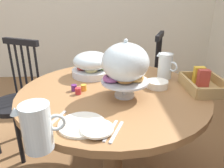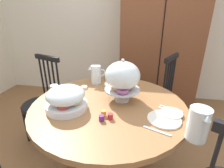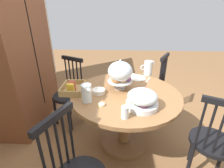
% 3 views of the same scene
% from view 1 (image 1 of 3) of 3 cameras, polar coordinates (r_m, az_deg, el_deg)
% --- Properties ---
extents(dining_table, '(1.19, 1.19, 0.74)m').
position_cam_1_polar(dining_table, '(1.49, 0.20, -9.11)').
color(dining_table, olive).
rests_on(dining_table, ground_plane).
extents(windsor_chair_near_window, '(0.43, 0.43, 0.97)m').
position_cam_1_polar(windsor_chair_near_window, '(2.30, 8.13, 0.29)').
color(windsor_chair_near_window, black).
rests_on(windsor_chair_near_window, ground_plane).
extents(windsor_chair_by_cabinet, '(0.44, 0.45, 0.97)m').
position_cam_1_polar(windsor_chair_by_cabinet, '(2.03, -23.59, -4.55)').
color(windsor_chair_by_cabinet, black).
rests_on(windsor_chair_by_cabinet, ground_plane).
extents(pastry_stand_with_dome, '(0.28, 0.28, 0.34)m').
position_cam_1_polar(pastry_stand_with_dome, '(1.24, 3.48, 5.05)').
color(pastry_stand_with_dome, silver).
rests_on(pastry_stand_with_dome, dining_table).
extents(fruit_platter_covered, '(0.30, 0.30, 0.18)m').
position_cam_1_polar(fruit_platter_covered, '(1.63, -5.32, 5.13)').
color(fruit_platter_covered, silver).
rests_on(fruit_platter_covered, dining_table).
extents(orange_juice_pitcher, '(0.11, 0.20, 0.19)m').
position_cam_1_polar(orange_juice_pitcher, '(0.89, -19.00, -11.16)').
color(orange_juice_pitcher, silver).
rests_on(orange_juice_pitcher, dining_table).
extents(milk_pitcher, '(0.16, 0.13, 0.18)m').
position_cam_1_polar(milk_pitcher, '(1.62, 13.77, 4.36)').
color(milk_pitcher, silver).
rests_on(milk_pitcher, dining_table).
extents(cereal_basket, '(0.32, 0.24, 0.12)m').
position_cam_1_polar(cereal_basket, '(1.52, 22.84, 0.16)').
color(cereal_basket, tan).
rests_on(cereal_basket, dining_table).
extents(china_plate_large, '(0.22, 0.22, 0.01)m').
position_cam_1_polar(china_plate_large, '(1.03, -7.91, -10.43)').
color(china_plate_large, white).
rests_on(china_plate_large, dining_table).
extents(china_plate_small, '(0.15, 0.15, 0.01)m').
position_cam_1_polar(china_plate_small, '(0.98, -3.96, -11.59)').
color(china_plate_small, white).
rests_on(china_plate_small, china_plate_large).
extents(cereal_bowl, '(0.14, 0.14, 0.04)m').
position_cam_1_polar(cereal_bowl, '(1.45, 11.80, -0.01)').
color(cereal_bowl, white).
rests_on(cereal_bowl, dining_table).
extents(drinking_glass, '(0.06, 0.06, 0.11)m').
position_cam_1_polar(drinking_glass, '(1.80, 0.02, 5.91)').
color(drinking_glass, silver).
rests_on(drinking_glass, dining_table).
extents(butter_dish, '(0.06, 0.06, 0.02)m').
position_cam_1_polar(butter_dish, '(1.67, 7.77, 2.81)').
color(butter_dish, beige).
rests_on(butter_dish, dining_table).
extents(jam_jar_strawberry, '(0.04, 0.04, 0.04)m').
position_cam_1_polar(jam_jar_strawberry, '(1.34, -8.90, -1.85)').
color(jam_jar_strawberry, '#B7282D').
rests_on(jam_jar_strawberry, dining_table).
extents(jam_jar_apricot, '(0.04, 0.04, 0.04)m').
position_cam_1_polar(jam_jar_apricot, '(1.39, -7.45, -0.95)').
color(jam_jar_apricot, orange).
rests_on(jam_jar_apricot, dining_table).
extents(jam_jar_grape, '(0.04, 0.04, 0.04)m').
position_cam_1_polar(jam_jar_grape, '(1.39, -9.93, -0.99)').
color(jam_jar_grape, '#5B2366').
rests_on(jam_jar_grape, dining_table).
extents(table_knife, '(0.16, 0.08, 0.01)m').
position_cam_1_polar(table_knife, '(0.99, -0.47, -12.13)').
color(table_knife, silver).
rests_on(table_knife, dining_table).
extents(dinner_fork, '(0.16, 0.08, 0.01)m').
position_cam_1_polar(dinner_fork, '(0.98, 1.22, -12.45)').
color(dinner_fork, silver).
rests_on(dinner_fork, dining_table).
extents(soup_spoon, '(0.16, 0.08, 0.01)m').
position_cam_1_polar(soup_spoon, '(1.10, -14.51, -9.02)').
color(soup_spoon, silver).
rests_on(soup_spoon, dining_table).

